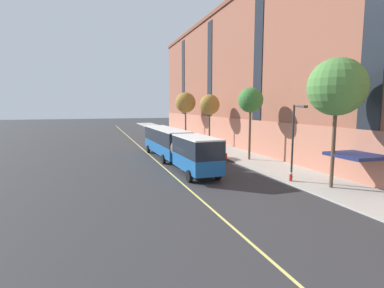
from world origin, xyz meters
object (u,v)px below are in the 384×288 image
at_px(parked_car_white_0, 178,138).
at_px(street_tree_near_corner, 337,87).
at_px(street_tree_far_downtown, 186,103).
at_px(street_lamp, 295,134).
at_px(parked_car_red_3, 213,152).
at_px(street_tree_far_uptown, 210,105).
at_px(fire_hydrant, 291,177).
at_px(street_tree_mid_block, 251,101).
at_px(parked_car_champagne_2, 169,135).
at_px(city_bus, 174,144).

height_order(parked_car_white_0, street_tree_near_corner, street_tree_near_corner).
height_order(street_tree_far_downtown, street_lamp, street_tree_far_downtown).
relative_size(parked_car_red_3, street_tree_far_uptown, 0.57).
height_order(parked_car_white_0, street_lamp, street_lamp).
relative_size(street_tree_near_corner, fire_hydrant, 13.22).
xyz_separation_m(street_tree_far_uptown, street_lamp, (-1.62, -22.67, -2.40)).
distance_m(street_lamp, fire_hydrant, 3.49).
relative_size(street_tree_near_corner, street_tree_far_downtown, 1.10).
xyz_separation_m(street_tree_mid_block, fire_hydrant, (-1.72, -10.00, -6.31)).
height_order(parked_car_red_3, street_lamp, street_lamp).
bearing_deg(street_tree_mid_block, street_lamp, -99.07).
bearing_deg(parked_car_champagne_2, street_tree_near_corner, -84.76).
distance_m(parked_car_red_3, street_tree_mid_block, 7.34).
height_order(street_tree_near_corner, fire_hydrant, street_tree_near_corner).
bearing_deg(street_tree_near_corner, street_lamp, 124.57).
relative_size(parked_car_white_0, fire_hydrant, 6.28).
bearing_deg(city_bus, parked_car_white_0, 73.25).
bearing_deg(parked_car_champagne_2, street_tree_far_downtown, 5.82).
bearing_deg(city_bus, parked_car_red_3, 9.85).
height_order(city_bus, street_lamp, street_lamp).
bearing_deg(street_tree_mid_block, street_tree_far_uptown, 90.00).
xyz_separation_m(parked_car_white_0, street_tree_mid_block, (3.28, -18.66, 6.03)).
distance_m(parked_car_champagne_2, fire_hydrant, 34.72).
distance_m(street_tree_mid_block, street_tree_far_uptown, 12.52).
bearing_deg(street_tree_far_downtown, parked_car_white_0, -117.24).
height_order(parked_car_champagne_2, parked_car_red_3, same).
height_order(parked_car_white_0, street_tree_far_downtown, street_tree_far_downtown).
bearing_deg(fire_hydrant, street_tree_far_downtown, 87.19).
height_order(parked_car_champagne_2, street_tree_far_downtown, street_tree_far_downtown).
bearing_deg(street_tree_far_uptown, street_tree_far_downtown, 90.00).
xyz_separation_m(street_tree_near_corner, street_lamp, (-1.62, 2.35, -3.57)).
distance_m(street_tree_near_corner, street_tree_far_uptown, 25.05).
bearing_deg(street_tree_far_uptown, parked_car_white_0, 118.03).
relative_size(parked_car_red_3, street_tree_near_corner, 0.47).
bearing_deg(street_tree_far_downtown, city_bus, -109.72).
distance_m(street_tree_near_corner, street_lamp, 4.58).
bearing_deg(street_tree_mid_block, street_tree_near_corner, -90.00).
height_order(street_tree_mid_block, fire_hydrant, street_tree_mid_block).
xyz_separation_m(city_bus, parked_car_red_3, (4.93, 0.86, -1.28)).
height_order(parked_car_red_3, street_tree_mid_block, street_tree_mid_block).
relative_size(parked_car_white_0, street_tree_mid_block, 0.56).
bearing_deg(parked_car_red_3, parked_car_white_0, 89.06).
bearing_deg(street_lamp, parked_car_white_0, 93.28).
bearing_deg(street_tree_mid_block, fire_hydrant, -99.77).
xyz_separation_m(parked_car_white_0, street_lamp, (1.65, -28.82, 3.20)).
height_order(city_bus, fire_hydrant, city_bus).
distance_m(city_bus, parked_car_red_3, 5.17).
bearing_deg(street_tree_near_corner, city_bus, 121.40).
bearing_deg(street_tree_far_uptown, street_lamp, -94.09).
relative_size(city_bus, parked_car_white_0, 4.43).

